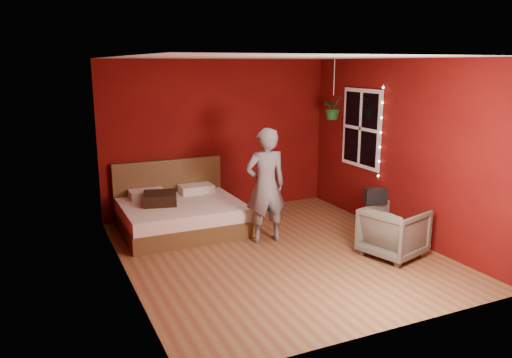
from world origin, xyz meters
TOP-DOWN VIEW (x-y plane):
  - floor at (0.00, 0.00)m, footprint 4.50×4.50m
  - room_walls at (0.00, 0.00)m, footprint 4.04×4.54m
  - window at (1.97, 0.90)m, footprint 0.05×0.97m
  - fairy_lights at (1.94, 0.37)m, footprint 0.04×0.04m
  - bed at (-0.92, 1.52)m, footprint 1.80×1.53m
  - person at (0.06, 0.50)m, footprint 0.63×0.44m
  - armchair at (1.36, -0.73)m, footprint 0.91×0.90m
  - handbag at (1.26, -0.44)m, footprint 0.32×0.23m
  - throw_pillow at (-1.23, 1.51)m, footprint 0.59×0.59m
  - hanging_plant at (1.63, 1.24)m, footprint 0.40×0.36m

SIDE VIEW (x-z plane):
  - floor at x=0.00m, z-range 0.00..0.00m
  - bed at x=-0.92m, z-range -0.24..0.75m
  - armchair at x=1.36m, z-range 0.00..0.67m
  - throw_pillow at x=-1.23m, z-range 0.45..0.62m
  - handbag at x=1.26m, z-range 0.67..0.88m
  - person at x=0.06m, z-range 0.00..1.66m
  - fairy_lights at x=1.94m, z-range 0.77..2.22m
  - window at x=1.97m, z-range 0.87..2.14m
  - room_walls at x=0.00m, z-range 0.37..2.99m
  - hanging_plant at x=1.63m, z-range 1.34..2.31m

